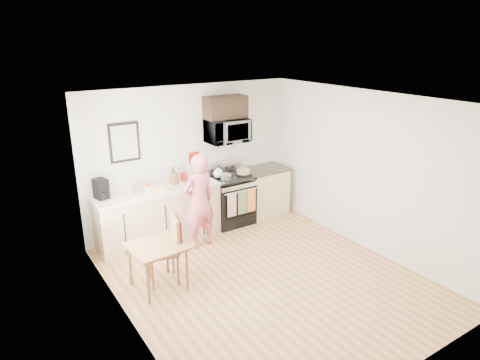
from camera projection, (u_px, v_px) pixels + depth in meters
floor at (265, 278)px, 6.29m from camera, size 4.60×4.60×0.00m
back_wall at (191, 158)px, 7.70m from camera, size 4.00×0.04×2.60m
front_wall at (412, 268)px, 4.05m from camera, size 4.00×0.04×2.60m
left_wall at (125, 230)px, 4.84m from camera, size 0.04×4.60×2.60m
right_wall at (367, 172)px, 6.91m from camera, size 0.04×4.60×2.60m
ceiling at (269, 101)px, 5.46m from camera, size 4.00×4.60×0.04m
window at (105, 188)px, 5.41m from camera, size 0.06×1.40×1.50m
cabinet_left at (159, 216)px, 7.32m from camera, size 2.10×0.60×0.90m
countertop_left at (157, 191)px, 7.17m from camera, size 2.14×0.64×0.04m
cabinet_right at (264, 192)px, 8.47m from camera, size 0.84×0.60×0.90m
countertop_right at (265, 169)px, 8.32m from camera, size 0.88×0.64×0.04m
range at (231, 201)px, 8.04m from camera, size 0.76×0.70×1.16m
microwave at (227, 131)px, 7.70m from camera, size 0.76×0.51×0.42m
upper_cabinet at (225, 107)px, 7.60m from camera, size 0.76×0.35×0.40m
wall_art at (124, 142)px, 6.91m from camera, size 0.50×0.04×0.65m
wall_trivet at (194, 158)px, 7.71m from camera, size 0.20×0.02×0.20m
person at (199, 201)px, 7.02m from camera, size 0.64×0.47×1.61m
dining_table at (157, 250)px, 5.88m from camera, size 0.71×0.71×0.66m
chair at (172, 240)px, 6.04m from camera, size 0.55×0.51×1.00m
knife_block at (174, 178)px, 7.39m from camera, size 0.13×0.16×0.21m
utensil_crock at (184, 174)px, 7.55m from camera, size 0.11×0.11×0.33m
fruit_bowl at (145, 187)px, 7.16m from camera, size 0.31×0.31×0.11m
milk_carton at (128, 189)px, 6.86m from camera, size 0.11×0.11×0.23m
coffee_maker at (101, 190)px, 6.72m from camera, size 0.23×0.29×0.32m
bread_bag at (155, 190)px, 6.98m from camera, size 0.31×0.15×0.11m
cake at (243, 172)px, 7.99m from camera, size 0.30×0.30×0.10m
kettle at (218, 173)px, 7.79m from camera, size 0.17×0.17×0.22m
pot at (226, 177)px, 7.68m from camera, size 0.20×0.33×0.10m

